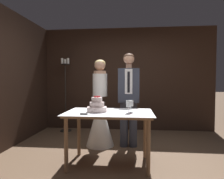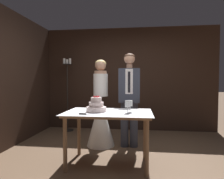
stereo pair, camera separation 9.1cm
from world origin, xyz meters
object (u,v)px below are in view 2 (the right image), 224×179
object	(u,v)px
wine_glass_near	(130,104)
bride	(101,114)
tiered_cake	(96,106)
candle_stand	(67,94)
cake_knife	(87,114)
wine_glass_middle	(128,105)
cake_table	(108,118)
groom	(129,95)

from	to	relation	value
wine_glass_near	bride	bearing A→B (deg)	125.07
tiered_cake	candle_stand	distance (m)	2.20
cake_knife	bride	size ratio (longest dim) A/B	0.23
wine_glass_near	wine_glass_middle	size ratio (longest dim) A/B	0.98
cake_table	groom	world-z (taller)	groom
cake_table	candle_stand	distance (m)	2.31
tiered_cake	wine_glass_middle	bearing A→B (deg)	-10.87
bride	wine_glass_middle	bearing A→B (deg)	-58.96
tiered_cake	bride	size ratio (longest dim) A/B	0.18
groom	cake_table	bearing A→B (deg)	-108.08
cake_table	groom	size ratio (longest dim) A/B	0.73
wine_glass_near	candle_stand	distance (m)	2.50
cake_table	wine_glass_near	distance (m)	0.40
tiered_cake	candle_stand	world-z (taller)	candle_stand
wine_glass_middle	bride	distance (m)	1.15
cake_knife	wine_glass_middle	size ratio (longest dim) A/B	2.10
tiered_cake	groom	world-z (taller)	groom
wine_glass_near	bride	xyz separation A→B (m)	(-0.60, 0.86, -0.31)
cake_table	cake_knife	distance (m)	0.40
wine_glass_middle	groom	size ratio (longest dim) A/B	0.10
cake_table	wine_glass_middle	world-z (taller)	wine_glass_middle
bride	candle_stand	size ratio (longest dim) A/B	0.92
wine_glass_near	tiered_cake	bearing A→B (deg)	179.60
cake_table	groom	distance (m)	0.94
cake_table	candle_stand	world-z (taller)	candle_stand
cake_knife	wine_glass_near	size ratio (longest dim) A/B	2.14
tiered_cake	candle_stand	bearing A→B (deg)	121.05
wine_glass_near	cake_knife	bearing A→B (deg)	-154.75
wine_glass_near	candle_stand	xyz separation A→B (m)	(-1.64, 1.89, 0.01)
cake_table	tiered_cake	size ratio (longest dim) A/B	4.33
tiered_cake	wine_glass_near	bearing A→B (deg)	-0.40
cake_table	bride	size ratio (longest dim) A/B	0.77
tiered_cake	wine_glass_middle	xyz separation A→B (m)	(0.48, -0.09, 0.04)
wine_glass_middle	cake_knife	bearing A→B (deg)	-161.27
wine_glass_middle	groom	world-z (taller)	groom
bride	groom	world-z (taller)	groom
wine_glass_near	candle_stand	size ratio (longest dim) A/B	0.10
candle_stand	tiered_cake	bearing A→B (deg)	-58.95
cake_knife	wine_glass_near	distance (m)	0.65
cake_table	tiered_cake	bearing A→B (deg)	-177.90
tiered_cake	cake_table	bearing A→B (deg)	2.10
wine_glass_middle	bride	xyz separation A→B (m)	(-0.57, 0.95, -0.31)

